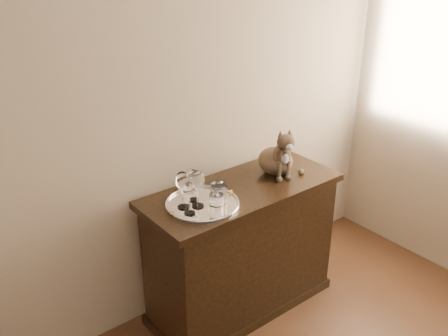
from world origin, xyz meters
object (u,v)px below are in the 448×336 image
(sideboard, at_px, (241,249))
(tumbler_b, at_px, (216,202))
(wine_glass_c, at_px, (189,198))
(wine_glass_d, at_px, (198,189))
(tray, at_px, (203,205))
(cat, at_px, (276,149))
(wine_glass_b, at_px, (193,185))
(wine_glass_a, at_px, (183,190))
(tumbler_a, at_px, (219,195))
(tumbler_c, at_px, (218,192))

(sideboard, bearing_deg, tumbler_b, -157.24)
(wine_glass_c, relative_size, wine_glass_d, 0.87)
(tray, xyz_separation_m, wine_glass_d, (-0.03, -0.00, 0.11))
(wine_glass_c, bearing_deg, wine_glass_d, 24.37)
(wine_glass_c, xyz_separation_m, cat, (0.70, 0.10, 0.06))
(tumbler_b, distance_m, cat, 0.59)
(wine_glass_b, xyz_separation_m, wine_glass_d, (-0.02, -0.07, 0.01))
(wine_glass_a, distance_m, wine_glass_b, 0.09)
(wine_glass_a, distance_m, wine_glass_c, 0.08)
(sideboard, distance_m, cat, 0.65)
(wine_glass_d, distance_m, cat, 0.63)
(tray, xyz_separation_m, wine_glass_c, (-0.11, -0.04, 0.09))
(tumbler_a, height_order, cat, cat)
(wine_glass_a, xyz_separation_m, tumbler_b, (0.13, -0.12, -0.06))
(tray, relative_size, tumbler_b, 4.73)
(cat, bearing_deg, wine_glass_a, -160.06)
(tumbler_c, bearing_deg, wine_glass_d, 175.38)
(tray, distance_m, wine_glass_b, 0.12)
(wine_glass_b, bearing_deg, tumbler_b, -75.55)
(wine_glass_b, distance_m, wine_glass_d, 0.07)
(wine_glass_d, height_order, tumbler_c, wine_glass_d)
(wine_glass_b, relative_size, tumbler_c, 1.91)
(tray, xyz_separation_m, tumbler_b, (0.03, -0.09, 0.05))
(sideboard, distance_m, wine_glass_d, 0.64)
(sideboard, height_order, tumbler_c, tumbler_c)
(sideboard, xyz_separation_m, wine_glass_d, (-0.34, -0.03, 0.54))
(tray, height_order, wine_glass_b, wine_glass_b)
(tumbler_a, bearing_deg, wine_glass_c, 179.79)
(wine_glass_c, height_order, tumbler_b, wine_glass_c)
(wine_glass_d, xyz_separation_m, tumbler_c, (0.13, -0.01, -0.06))
(cat, bearing_deg, wine_glass_c, -154.13)
(wine_glass_a, distance_m, tumbler_c, 0.21)
(wine_glass_b, relative_size, wine_glass_c, 1.01)
(cat, bearing_deg, wine_glass_d, -156.33)
(tumbler_c, bearing_deg, cat, 8.27)
(wine_glass_c, distance_m, wine_glass_d, 0.09)
(wine_glass_c, bearing_deg, tumbler_b, -19.18)
(tray, bearing_deg, cat, 5.56)
(tumbler_a, height_order, tumbler_c, tumbler_c)
(tray, bearing_deg, tumbler_a, -25.71)
(wine_glass_d, bearing_deg, tumbler_b, -53.96)
(wine_glass_a, relative_size, wine_glass_d, 1.00)
(sideboard, xyz_separation_m, tumbler_c, (-0.21, -0.04, 0.48))
(wine_glass_d, bearing_deg, cat, 5.67)
(wine_glass_b, height_order, tumbler_c, wine_glass_b)
(sideboard, height_order, wine_glass_d, wine_glass_d)
(sideboard, xyz_separation_m, tumbler_a, (-0.22, -0.07, 0.48))
(wine_glass_d, distance_m, tumbler_a, 0.14)
(tray, bearing_deg, wine_glass_d, -172.50)
(tray, bearing_deg, wine_glass_b, 101.00)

